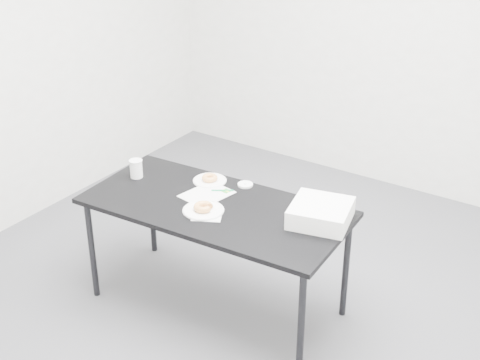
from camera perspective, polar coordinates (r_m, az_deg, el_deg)
The scene contains 15 objects.
floor at distance 4.28m, azimuth 1.15°, elevation -10.09°, with size 4.00×4.00×0.00m, color #47474B.
wall_back at distance 5.37m, azimuth 13.20°, elevation 12.96°, with size 4.00×0.02×2.70m, color white.
wall_left at distance 4.95m, azimuth -18.97°, elevation 11.11°, with size 0.02×4.00×2.70m, color white.
table at distance 3.88m, azimuth -2.12°, elevation -2.86°, with size 1.58×0.81×0.70m.
scorecard at distance 3.97m, azimuth -2.85°, elevation -1.21°, with size 0.22×0.28×0.00m, color white.
logo_patch at distance 4.00m, azimuth -1.19°, elevation -0.93°, with size 0.05×0.05×0.00m, color green.
pen at distance 4.00m, azimuth -1.51°, elevation -0.88°, with size 0.01×0.01×0.13m, color #0B834A.
napkin at distance 3.76m, azimuth -2.80°, elevation -2.94°, with size 0.16×0.16×0.00m, color white.
plate_near at distance 3.79m, azimuth -3.14°, elevation -2.59°, with size 0.24×0.24×0.01m, color white.
donut_near at distance 3.78m, azimuth -3.15°, elevation -2.31°, with size 0.11×0.11×0.04m, color #E29647.
plate_far at distance 4.13m, azimuth -2.60°, elevation -0.05°, with size 0.21×0.21×0.01m, color white.
donut_far at distance 4.12m, azimuth -2.60°, elevation 0.19°, with size 0.10×0.10×0.03m, color #E29647.
coffee_cup at distance 4.20m, azimuth -8.85°, elevation 0.97°, with size 0.08×0.08×0.12m, color white.
cup_lid at distance 4.07m, azimuth 0.46°, elevation -0.40°, with size 0.09×0.09×0.01m, color white.
bakery_box at distance 3.69m, azimuth 6.90°, elevation -2.81°, with size 0.32×0.32×0.11m, color white.
Camera 1 is at (1.83, -2.90, 2.56)m, focal length 50.00 mm.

